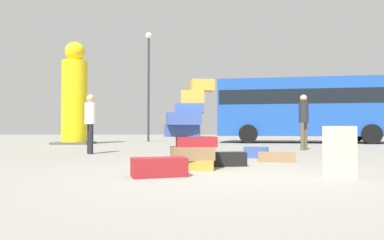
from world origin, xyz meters
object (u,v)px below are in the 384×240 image
at_px(suitcase_brown_behind_tower, 276,157).
at_px(yellow_dummy_statue, 75,98).
at_px(person_tourist_with_camera, 304,117).
at_px(parked_bus, 303,106).
at_px(suitcase_tower, 191,135).
at_px(suitcase_maroon_white_trunk, 159,167).
at_px(suitcase_black_foreground_far, 227,159).
at_px(lamp_post, 149,70).
at_px(suitcase_navy_foreground_near, 256,152).
at_px(person_bearded_onlooker, 90,118).
at_px(suitcase_cream_right_side, 340,152).

height_order(suitcase_brown_behind_tower, yellow_dummy_statue, yellow_dummy_statue).
distance_m(person_tourist_with_camera, parked_bus, 6.70).
xyz_separation_m(suitcase_tower, suitcase_maroon_white_trunk, (-0.43, -0.86, -0.43)).
height_order(suitcase_tower, suitcase_black_foreground_far, suitcase_tower).
distance_m(parked_bus, lamp_post, 8.49).
height_order(suitcase_tower, suitcase_navy_foreground_near, suitcase_tower).
relative_size(suitcase_black_foreground_far, yellow_dummy_statue, 0.14).
xyz_separation_m(suitcase_tower, lamp_post, (-2.48, 13.17, 3.41)).
xyz_separation_m(suitcase_tower, suitcase_navy_foreground_near, (1.49, 2.27, -0.43)).
bearing_deg(suitcase_brown_behind_tower, suitcase_maroon_white_trunk, -124.62).
distance_m(suitcase_tower, person_bearded_onlooker, 4.52).
height_order(person_tourist_with_camera, parked_bus, parked_bus).
height_order(suitcase_maroon_white_trunk, person_tourist_with_camera, person_tourist_with_camera).
bearing_deg(lamp_post, suitcase_tower, -79.34).
bearing_deg(yellow_dummy_statue, suitcase_cream_right_side, -55.46).
xyz_separation_m(suitcase_maroon_white_trunk, yellow_dummy_statue, (-4.96, 10.64, 1.95)).
bearing_deg(suitcase_black_foreground_far, person_bearded_onlooker, 128.85).
distance_m(suitcase_maroon_white_trunk, suitcase_brown_behind_tower, 3.11).
relative_size(suitcase_tower, suitcase_black_foreground_far, 2.21).
bearing_deg(suitcase_maroon_white_trunk, lamp_post, 80.47).
height_order(suitcase_cream_right_side, person_bearded_onlooker, person_bearded_onlooker).
distance_m(suitcase_tower, suitcase_navy_foreground_near, 2.75).
distance_m(suitcase_navy_foreground_near, yellow_dummy_statue, 10.37).
bearing_deg(lamp_post, person_tourist_with_camera, -52.76).
distance_m(suitcase_brown_behind_tower, lamp_post, 13.11).
bearing_deg(suitcase_navy_foreground_near, suitcase_brown_behind_tower, -58.97).
height_order(suitcase_black_foreground_far, person_tourist_with_camera, person_tourist_with_camera).
bearing_deg(suitcase_black_foreground_far, yellow_dummy_statue, 113.82).
relative_size(suitcase_brown_behind_tower, suitcase_navy_foreground_near, 1.34).
height_order(suitcase_maroon_white_trunk, yellow_dummy_statue, yellow_dummy_statue).
xyz_separation_m(suitcase_brown_behind_tower, lamp_post, (-4.21, 11.80, 3.87)).
relative_size(suitcase_black_foreground_far, lamp_post, 0.11).
xyz_separation_m(person_tourist_with_camera, yellow_dummy_statue, (-8.94, 4.54, 1.02)).
bearing_deg(suitcase_tower, suitcase_cream_right_side, -26.23).
height_order(suitcase_cream_right_side, suitcase_black_foreground_far, suitcase_cream_right_side).
distance_m(suitcase_maroon_white_trunk, suitcase_black_foreground_far, 1.74).
xyz_separation_m(suitcase_cream_right_side, suitcase_black_foreground_far, (-1.38, 1.51, -0.23)).
bearing_deg(parked_bus, suitcase_brown_behind_tower, -101.83).
bearing_deg(suitcase_black_foreground_far, lamp_post, 94.60).
distance_m(suitcase_cream_right_side, lamp_post, 15.30).
xyz_separation_m(suitcase_black_foreground_far, parked_bus, (4.94, 11.06, 1.71)).
bearing_deg(person_tourist_with_camera, lamp_post, -100.07).
bearing_deg(suitcase_maroon_white_trunk, person_tourist_with_camera, 39.03).
bearing_deg(yellow_dummy_statue, suitcase_maroon_white_trunk, -65.01).
bearing_deg(suitcase_brown_behind_tower, parked_bus, 78.79).
distance_m(suitcase_brown_behind_tower, person_bearded_onlooker, 5.06).
bearing_deg(person_tourist_with_camera, suitcase_black_foreground_far, 11.09).
height_order(suitcase_maroon_white_trunk, person_bearded_onlooker, person_bearded_onlooker).
bearing_deg(person_bearded_onlooker, suitcase_black_foreground_far, 20.16).
xyz_separation_m(suitcase_navy_foreground_near, person_tourist_with_camera, (2.06, 2.97, 0.93)).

